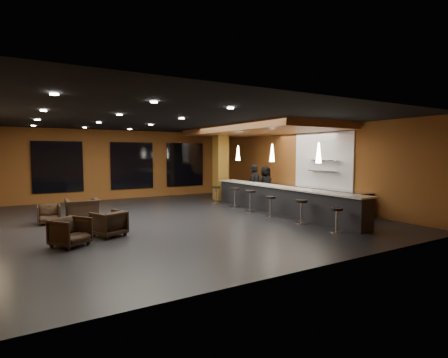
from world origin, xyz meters
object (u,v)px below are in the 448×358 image
bar_stool_2 (270,204)px  bar_stool_3 (250,198)px  pendant_0 (319,153)px  staff_a (255,185)px  pendant_1 (272,153)px  staff_c (266,184)px  bar_counter (280,200)px  armchair_a (70,232)px  armchair_c (49,214)px  prep_counter (308,197)px  armchair_b (109,224)px  bar_stool_5 (216,193)px  column (221,165)px  staff_b (255,184)px  bar_stool_1 (301,208)px  armchair_d (82,209)px  bar_stool_4 (235,195)px  pendant_2 (238,153)px  bar_stool_0 (337,217)px

bar_stool_2 → bar_stool_3: size_ratio=0.89×
pendant_0 → staff_a: size_ratio=0.38×
pendant_1 → staff_c: bearing=57.7°
bar_counter → armchair_a: 7.81m
bar_stool_3 → armchair_c: bearing=168.5°
bar_stool_3 → prep_counter: bearing=-5.7°
armchair_a → armchair_b: size_ratio=1.00×
bar_stool_5 → armchair_b: bearing=-145.0°
prep_counter → armchair_b: size_ratio=7.56×
column → armchair_c: size_ratio=4.94×
prep_counter → column: size_ratio=1.71×
armchair_b → bar_stool_2: size_ratio=1.04×
prep_counter → staff_a: 2.40m
prep_counter → pendant_0: pendant_0 is taller
pendant_0 → bar_stool_5: size_ratio=0.87×
staff_b → staff_c: size_ratio=0.93×
bar_stool_5 → bar_stool_2: bearing=-89.3°
bar_counter → bar_stool_1: bar_counter is taller
staff_c → armchair_d: (-8.30, -0.14, -0.50)m
bar_stool_1 → bar_stool_2: (-0.14, 1.46, -0.02)m
bar_counter → staff_a: 2.40m
armchair_a → bar_stool_1: 7.03m
bar_stool_4 → bar_stool_5: bearing=95.5°
bar_counter → staff_c: size_ratio=4.68×
column → pendant_2: column is taller
staff_a → bar_stool_0: staff_a is taller
prep_counter → bar_stool_2: 3.06m
prep_counter → staff_a: (-1.50, 1.81, 0.48)m
staff_a → armchair_c: (-8.46, -0.08, -0.59)m
bar_stool_3 → column: bearing=77.3°
armchair_d → bar_stool_4: size_ratio=1.28×
staff_c → bar_stool_4: staff_c is taller
column → bar_stool_2: bearing=-99.7°
column → staff_a: 2.48m
staff_b → bar_stool_5: (-2.36, -0.16, -0.28)m
staff_a → bar_stool_4: bearing=169.2°
armchair_a → pendant_1: bearing=-22.7°
armchair_a → bar_stool_5: bearing=-0.6°
pendant_2 → armchair_b: size_ratio=0.88×
staff_a → staff_b: size_ratio=1.15×
staff_a → staff_c: 1.05m
pendant_0 → staff_a: bearing=83.4°
staff_c → bar_stool_3: staff_c is taller
bar_stool_0 → bar_stool_5: size_ratio=0.90×
armchair_a → armchair_d: 3.87m
bar_counter → staff_a: bearing=77.8°
armchair_c → bar_stool_0: size_ratio=0.97×
pendant_2 → staff_c: (1.44, -0.22, -1.50)m
pendant_0 → pendant_1: size_ratio=1.00×
staff_c → bar_stool_4: (-2.23, -0.75, -0.31)m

